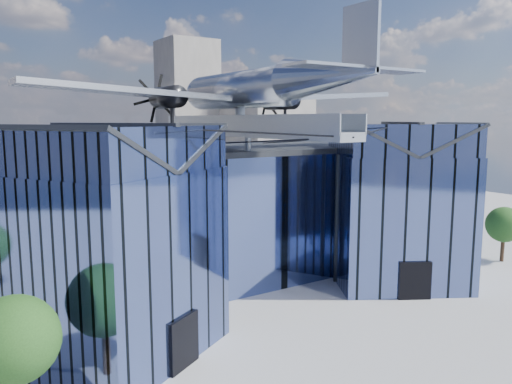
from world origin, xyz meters
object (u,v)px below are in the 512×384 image
tree_plaza_e (504,225)px  tree_plaza_w (15,340)px  museum (228,208)px  tree_side_e (371,199)px

tree_plaza_e → tree_plaza_w: bearing=-175.8°
tree_plaza_w → tree_plaza_e: size_ratio=1.14×
museum → tree_side_e: bearing=13.7°
museum → tree_plaza_w: bearing=-144.9°
tree_plaza_w → tree_side_e: bearing=24.1°
museum → tree_plaza_w: (-15.92, -11.20, -1.90)m
tree_side_e → tree_plaza_e: bearing=-81.3°
museum → tree_plaza_w: museum is taller
tree_plaza_w → tree_side_e: 39.46m
museum → tree_side_e: 20.78m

